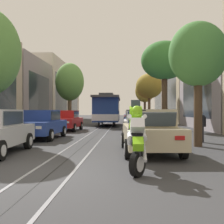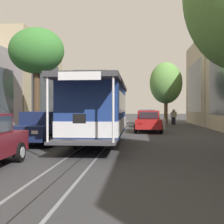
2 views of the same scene
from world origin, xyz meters
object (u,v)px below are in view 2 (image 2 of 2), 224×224
parked_car_white_second_right (87,119)px  pedestrian_on_left_pavement (64,117)px  pedestrian_on_right_pavement (174,116)px  parked_car_silver_near_left (146,117)px  street_tree_kerb_right_second (36,52)px  parked_car_red_mid_left (148,121)px  street_tree_kerb_left_near (166,83)px  parked_car_blue_mid_right (71,122)px  street_tree_kerb_right_near (73,88)px  fire_hydrant (165,124)px  parked_car_beige_near_right (96,117)px  parked_car_navy_fourth_right (42,128)px  cable_car_trolley (98,110)px  motorcycle_with_rider (105,115)px  pedestrian_crossing_far (173,116)px  parked_car_blue_second_left (147,118)px

parked_car_white_second_right → pedestrian_on_left_pavement: parked_car_white_second_right is taller
pedestrian_on_right_pavement → parked_car_silver_near_left: bearing=-23.9°
street_tree_kerb_right_second → pedestrian_on_left_pavement: (0.37, -9.32, -4.80)m
parked_car_red_mid_left → pedestrian_on_left_pavement: (8.22, -7.59, 0.07)m
parked_car_white_second_right → street_tree_kerb_left_near: 9.17m
parked_car_blue_mid_right → pedestrian_on_left_pavement: (2.76, -9.05, 0.07)m
street_tree_kerb_right_near → fire_hydrant: size_ratio=6.39×
parked_car_blue_mid_right → pedestrian_on_right_pavement: size_ratio=2.68×
parked_car_beige_near_right → pedestrian_on_left_pavement: size_ratio=2.85×
parked_car_beige_near_right → parked_car_navy_fourth_right: bearing=89.9°
parked_car_silver_near_left → parked_car_navy_fourth_right: 20.21m
cable_car_trolley → motorcycle_with_rider: 21.84m
parked_car_red_mid_left → parked_car_white_second_right: 6.97m
parked_car_navy_fourth_right → cable_car_trolley: cable_car_trolley is taller
parked_car_blue_mid_right → parked_car_beige_near_right: bearing=-90.1°
parked_car_blue_mid_right → parked_car_navy_fourth_right: 6.33m
parked_car_red_mid_left → street_tree_kerb_right_second: street_tree_kerb_right_second is taller
parked_car_navy_fourth_right → street_tree_kerb_left_near: size_ratio=0.69×
parked_car_beige_near_right → parked_car_white_second_right: 6.65m
pedestrian_on_left_pavement → pedestrian_on_right_pavement: size_ratio=0.94×
street_tree_kerb_left_near → pedestrian_crossing_far: (-0.91, -1.70, -3.42)m
street_tree_kerb_left_near → motorcycle_with_rider: bearing=-40.2°
parked_car_beige_near_right → parked_car_white_second_right: (-0.07, 6.65, 0.00)m
motorcycle_with_rider → pedestrian_on_left_pavement: bearing=63.1°
parked_car_blue_second_left → street_tree_kerb_right_second: street_tree_kerb_right_second is taller
street_tree_kerb_right_near → street_tree_kerb_right_second: street_tree_kerb_right_second is taller
pedestrian_on_left_pavement → pedestrian_crossing_far: 11.50m
street_tree_kerb_left_near → pedestrian_on_left_pavement: (10.28, 0.92, -3.43)m
pedestrian_on_left_pavement → pedestrian_crossing_far: size_ratio=0.99×
cable_car_trolley → parked_car_beige_near_right: bearing=-81.6°
pedestrian_on_right_pavement → parked_car_navy_fourth_right: bearing=64.7°
parked_car_white_second_right → parked_car_silver_near_left: bearing=-127.8°
pedestrian_on_left_pavement → pedestrian_crossing_far: bearing=-166.9°
street_tree_kerb_right_second → fire_hydrant: street_tree_kerb_right_second is taller
parked_car_white_second_right → pedestrian_crossing_far: 10.14m
parked_car_navy_fourth_right → pedestrian_on_left_pavement: size_ratio=2.85×
pedestrian_on_right_pavement → pedestrian_crossing_far: (0.12, 0.13, -0.04)m
cable_car_trolley → motorcycle_with_rider: cable_car_trolley is taller
parked_car_beige_near_right → street_tree_kerb_right_near: (2.23, 1.87, 3.11)m
parked_car_navy_fourth_right → fire_hydrant: size_ratio=5.26×
parked_car_navy_fourth_right → street_tree_kerb_right_second: 8.14m
street_tree_kerb_left_near → parked_car_blue_second_left: bearing=48.7°
street_tree_kerb_right_second → cable_car_trolley: (-5.13, 5.68, -4.02)m
parked_car_red_mid_left → street_tree_kerb_left_near: (-2.06, -8.50, 3.50)m
parked_car_blue_second_left → parked_car_blue_mid_right: bearing=54.3°
parked_car_blue_second_left → pedestrian_on_left_pavement: 8.39m
parked_car_red_mid_left → street_tree_kerb_right_second: (7.85, 1.73, 4.88)m
parked_car_silver_near_left → parked_car_beige_near_right: same height
pedestrian_crossing_far → parked_car_red_mid_left: bearing=73.7°
parked_car_blue_mid_right → cable_car_trolley: 6.61m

